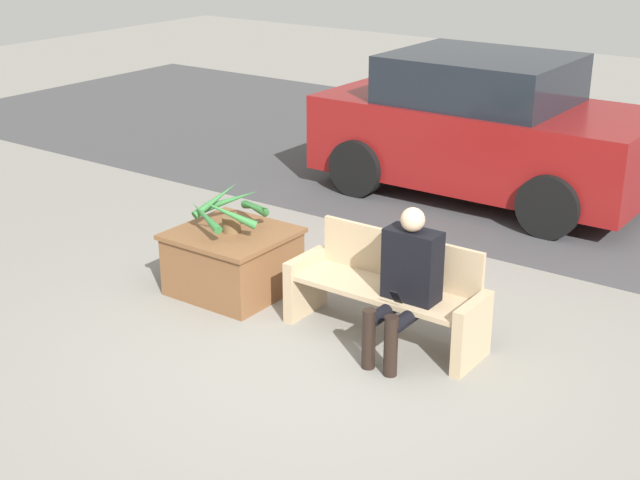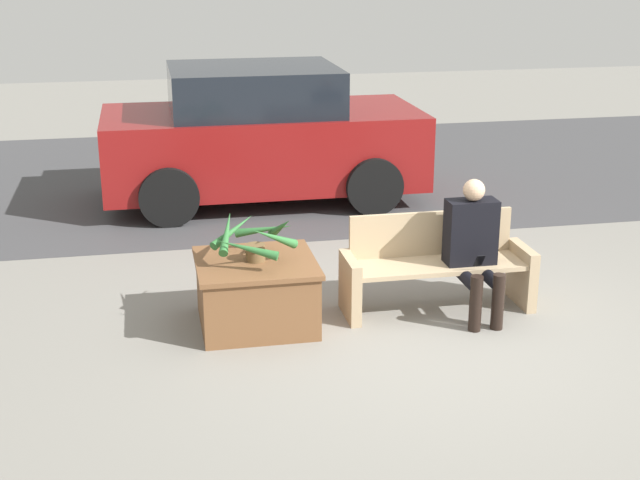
% 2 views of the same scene
% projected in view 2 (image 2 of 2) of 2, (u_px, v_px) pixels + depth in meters
% --- Properties ---
extents(ground_plane, '(30.00, 30.00, 0.00)m').
position_uv_depth(ground_plane, '(427.00, 334.00, 7.28)').
color(ground_plane, gray).
extents(road_surface, '(20.00, 6.00, 0.01)m').
position_uv_depth(road_surface, '(305.00, 172.00, 12.42)').
color(road_surface, '#424244').
rests_on(road_surface, ground_plane).
extents(bench, '(1.64, 0.51, 0.82)m').
position_uv_depth(bench, '(436.00, 266.00, 7.70)').
color(bench, tan).
rests_on(bench, ground_plane).
extents(person_seated, '(0.43, 0.61, 1.17)m').
position_uv_depth(person_seated, '(474.00, 244.00, 7.50)').
color(person_seated, black).
rests_on(person_seated, ground_plane).
extents(planter_box, '(0.98, 0.94, 0.57)m').
position_uv_depth(planter_box, '(256.00, 291.00, 7.38)').
color(planter_box, brown).
rests_on(planter_box, ground_plane).
extents(potted_plant, '(0.72, 0.73, 0.42)m').
position_uv_depth(potted_plant, '(255.00, 237.00, 7.24)').
color(potted_plant, brown).
rests_on(potted_plant, planter_box).
extents(parked_car, '(3.82, 1.98, 1.65)m').
position_uv_depth(parked_car, '(261.00, 136.00, 10.87)').
color(parked_car, maroon).
rests_on(parked_car, ground_plane).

